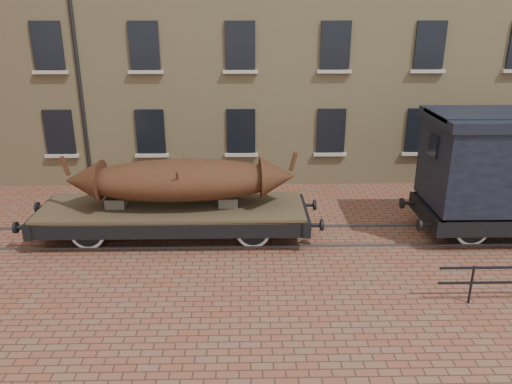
{
  "coord_description": "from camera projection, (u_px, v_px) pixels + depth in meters",
  "views": [
    {
      "loc": [
        -2.31,
        -14.01,
        6.62
      ],
      "look_at": [
        -2.01,
        0.5,
        1.3
      ],
      "focal_mm": 35.0,
      "sensor_mm": 36.0,
      "label": 1
    }
  ],
  "objects": [
    {
      "name": "warehouse_cream",
      "position": [
        362.0,
        1.0,
        22.5
      ],
      "size": [
        40.0,
        10.19,
        14.0
      ],
      "color": "tan",
      "rests_on": "ground"
    },
    {
      "name": "rail_track",
      "position": [
        321.0,
        235.0,
        15.47
      ],
      "size": [
        30.0,
        1.52,
        0.06
      ],
      "color": "#59595E",
      "rests_on": "ground"
    },
    {
      "name": "iron_boat",
      "position": [
        182.0,
        180.0,
        14.74
      ],
      "size": [
        6.87,
        2.13,
        1.63
      ],
      "color": "#4A2111",
      "rests_on": "flatcar_wagon"
    },
    {
      "name": "ground",
      "position": [
        321.0,
        236.0,
        15.48
      ],
      "size": [
        90.0,
        90.0,
        0.0
      ],
      "primitive_type": "plane",
      "color": "brown"
    },
    {
      "name": "flatcar_wagon",
      "position": [
        173.0,
        213.0,
        15.1
      ],
      "size": [
        8.9,
        2.41,
        1.34
      ],
      "color": "#403726",
      "rests_on": "ground"
    }
  ]
}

